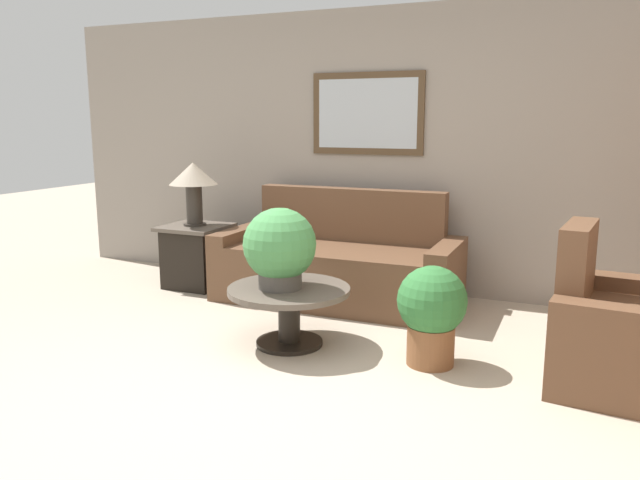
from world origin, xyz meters
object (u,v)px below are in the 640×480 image
object	(u,v)px
couch_main	(338,266)
armchair	(628,336)
potted_plant_on_table	(280,247)
potted_plant_floor	(432,310)
coffee_table	(289,303)
side_table	(196,255)
table_lamp	(193,180)

from	to	relation	value
couch_main	armchair	world-z (taller)	same
potted_plant_on_table	potted_plant_floor	world-z (taller)	potted_plant_on_table
coffee_table	side_table	distance (m)	1.89
coffee_table	potted_plant_floor	bearing A→B (deg)	2.03
armchair	potted_plant_floor	xyz separation A→B (m)	(-1.17, -0.14, 0.06)
armchair	couch_main	bearing A→B (deg)	72.32
couch_main	potted_plant_on_table	xyz separation A→B (m)	(0.04, -1.21, 0.40)
armchair	coffee_table	distance (m)	2.20
couch_main	table_lamp	world-z (taller)	table_lamp
side_table	potted_plant_floor	world-z (taller)	potted_plant_floor
potted_plant_on_table	potted_plant_floor	distance (m)	1.13
armchair	side_table	world-z (taller)	armchair
couch_main	table_lamp	bearing A→B (deg)	-177.02
armchair	potted_plant_on_table	xyz separation A→B (m)	(-2.24, -0.21, 0.41)
armchair	potted_plant_on_table	world-z (taller)	potted_plant_on_table
potted_plant_on_table	potted_plant_floor	size ratio (longest dim) A/B	0.86
couch_main	table_lamp	distance (m)	1.62
couch_main	coffee_table	distance (m)	1.18
couch_main	potted_plant_on_table	distance (m)	1.28
side_table	potted_plant_on_table	xyz separation A→B (m)	(1.49, -1.14, 0.42)
coffee_table	table_lamp	bearing A→B (deg)	144.45
table_lamp	armchair	bearing A→B (deg)	-13.95
couch_main	armchair	bearing A→B (deg)	-23.71
armchair	table_lamp	world-z (taller)	table_lamp
potted_plant_on_table	couch_main	bearing A→B (deg)	91.91
side_table	potted_plant_floor	xyz separation A→B (m)	(2.56, -1.06, 0.07)
couch_main	table_lamp	xyz separation A→B (m)	(-1.45, -0.08, 0.72)
side_table	armchair	bearing A→B (deg)	-13.95
potted_plant_on_table	potted_plant_floor	xyz separation A→B (m)	(1.07, 0.08, -0.35)
table_lamp	potted_plant_floor	distance (m)	2.85
table_lamp	side_table	bearing A→B (deg)	-45.00
couch_main	side_table	size ratio (longest dim) A/B	3.55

